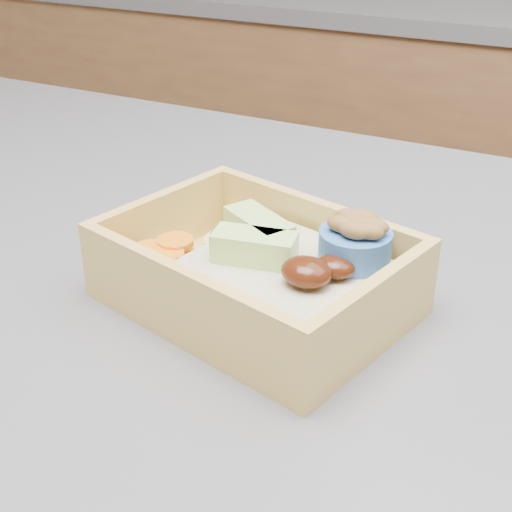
% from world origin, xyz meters
% --- Properties ---
extents(back_cabinets, '(3.20, 0.62, 2.30)m').
position_xyz_m(back_cabinets, '(0.00, 1.23, 0.89)').
color(back_cabinets, brown).
rests_on(back_cabinets, ground).
extents(bento_box, '(0.20, 0.16, 0.06)m').
position_xyz_m(bento_box, '(0.13, -0.01, 0.94)').
color(bento_box, '#D6B158').
rests_on(bento_box, island).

